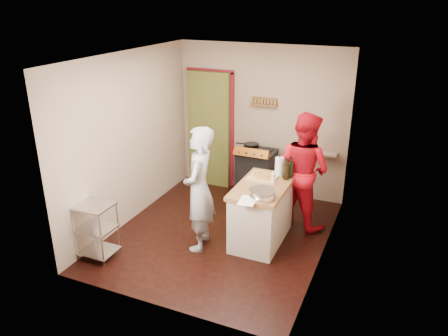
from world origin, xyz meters
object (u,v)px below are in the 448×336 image
Objects in this scene: stove at (256,174)px; person_stripe at (199,189)px; person_red at (304,170)px; wire_shelving at (96,228)px; island at (262,211)px.

person_stripe is at bearing -95.87° from stove.
wire_shelving is at bearing 67.32° from person_red.
person_stripe is 1.67m from person_red.
wire_shelving is at bearing -116.85° from stove.
person_red is at bearing -31.91° from stove.
stove is 1.43m from island.
wire_shelving is 0.45× the size of person_stripe.
island reaches higher than stove.
person_red is (2.28, 2.03, 0.45)m from wire_shelving.
stove is 1.20m from person_red.
island is 0.73× the size of person_stripe.
stove is 0.57× the size of person_stripe.
island is 0.72× the size of person_red.
island is 0.93m from person_red.
wire_shelving is at bearing -66.76° from person_stripe.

